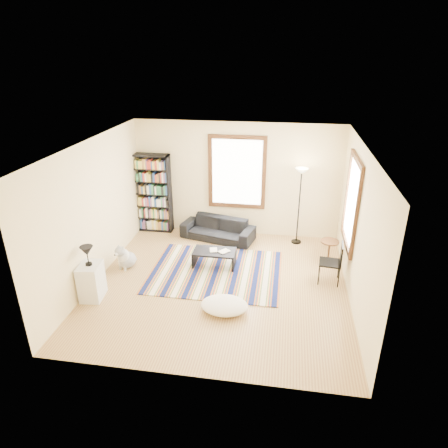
# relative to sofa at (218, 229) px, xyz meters

# --- Properties ---
(floor) EXTENTS (5.00, 5.00, 0.10)m
(floor) POSITION_rel_sofa_xyz_m (0.40, -2.05, -0.31)
(floor) COLOR tan
(floor) RESTS_ON ground
(ceiling) EXTENTS (5.00, 5.00, 0.10)m
(ceiling) POSITION_rel_sofa_xyz_m (0.40, -2.05, 2.59)
(ceiling) COLOR white
(ceiling) RESTS_ON floor
(wall_back) EXTENTS (5.00, 0.10, 2.80)m
(wall_back) POSITION_rel_sofa_xyz_m (0.40, 0.50, 1.14)
(wall_back) COLOR beige
(wall_back) RESTS_ON floor
(wall_front) EXTENTS (5.00, 0.10, 2.80)m
(wall_front) POSITION_rel_sofa_xyz_m (0.40, -4.60, 1.14)
(wall_front) COLOR beige
(wall_front) RESTS_ON floor
(wall_left) EXTENTS (0.10, 5.00, 2.80)m
(wall_left) POSITION_rel_sofa_xyz_m (-2.15, -2.05, 1.14)
(wall_left) COLOR beige
(wall_left) RESTS_ON floor
(wall_right) EXTENTS (0.10, 5.00, 2.80)m
(wall_right) POSITION_rel_sofa_xyz_m (2.95, -2.05, 1.14)
(wall_right) COLOR beige
(wall_right) RESTS_ON floor
(window_back) EXTENTS (1.20, 0.06, 1.60)m
(window_back) POSITION_rel_sofa_xyz_m (0.40, 0.42, 1.34)
(window_back) COLOR white
(window_back) RESTS_ON wall_back
(window_right) EXTENTS (0.06, 1.20, 1.60)m
(window_right) POSITION_rel_sofa_xyz_m (2.87, -1.25, 1.34)
(window_right) COLOR white
(window_right) RESTS_ON wall_right
(rug) EXTENTS (2.71, 2.17, 0.02)m
(rug) POSITION_rel_sofa_xyz_m (0.23, -1.60, -0.25)
(rug) COLOR #0D1542
(rug) RESTS_ON floor
(sofa) EXTENTS (1.89, 1.10, 0.52)m
(sofa) POSITION_rel_sofa_xyz_m (0.00, 0.00, 0.00)
(sofa) COLOR black
(sofa) RESTS_ON floor
(bookshelf) EXTENTS (0.90, 0.30, 2.00)m
(bookshelf) POSITION_rel_sofa_xyz_m (-1.69, 0.27, 0.74)
(bookshelf) COLOR black
(bookshelf) RESTS_ON floor
(coffee_table) EXTENTS (0.95, 0.59, 0.36)m
(coffee_table) POSITION_rel_sofa_xyz_m (0.16, -1.34, -0.08)
(coffee_table) COLOR black
(coffee_table) RESTS_ON floor
(book_a) EXTENTS (0.24, 0.20, 0.02)m
(book_a) POSITION_rel_sofa_xyz_m (0.06, -1.34, 0.11)
(book_a) COLOR beige
(book_a) RESTS_ON coffee_table
(book_b) EXTENTS (0.27, 0.28, 0.02)m
(book_b) POSITION_rel_sofa_xyz_m (0.31, -1.29, 0.11)
(book_b) COLOR beige
(book_b) RESTS_ON coffee_table
(floor_cushion) EXTENTS (0.93, 0.73, 0.22)m
(floor_cushion) POSITION_rel_sofa_xyz_m (0.63, -2.91, -0.15)
(floor_cushion) COLOR white
(floor_cushion) RESTS_ON floor
(floor_lamp) EXTENTS (0.39, 0.39, 1.86)m
(floor_lamp) POSITION_rel_sofa_xyz_m (1.92, 0.10, 0.67)
(floor_lamp) COLOR black
(floor_lamp) RESTS_ON floor
(side_table) EXTENTS (0.51, 0.51, 0.54)m
(side_table) POSITION_rel_sofa_xyz_m (2.60, -0.82, 0.01)
(side_table) COLOR #442511
(side_table) RESTS_ON floor
(folding_chair) EXTENTS (0.46, 0.44, 0.86)m
(folding_chair) POSITION_rel_sofa_xyz_m (2.55, -1.60, 0.17)
(folding_chair) COLOR black
(folding_chair) RESTS_ON floor
(white_cabinet) EXTENTS (0.43, 0.54, 0.70)m
(white_cabinet) POSITION_rel_sofa_xyz_m (-1.90, -2.89, 0.09)
(white_cabinet) COLOR silver
(white_cabinet) RESTS_ON floor
(table_lamp) EXTENTS (0.25, 0.25, 0.38)m
(table_lamp) POSITION_rel_sofa_xyz_m (-1.90, -2.89, 0.63)
(table_lamp) COLOR black
(table_lamp) RESTS_ON white_cabinet
(dog) EXTENTS (0.57, 0.67, 0.56)m
(dog) POSITION_rel_sofa_xyz_m (-1.68, -1.68, 0.02)
(dog) COLOR silver
(dog) RESTS_ON floor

